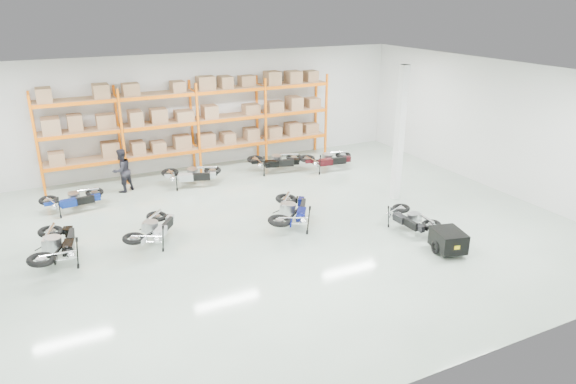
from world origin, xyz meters
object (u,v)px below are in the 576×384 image
moto_back_d (327,156)px  moto_back_b (191,171)px  moto_silver_left (153,224)px  moto_back_c (276,158)px  trailer (448,240)px  moto_black_far_left (56,240)px  moto_touring_right (411,215)px  moto_back_a (72,196)px  moto_blue_centre (291,206)px  person_back (122,171)px

moto_back_d → moto_back_b: bearing=91.9°
moto_silver_left → moto_back_c: moto_back_c is taller
moto_silver_left → trailer: bearing=-174.6°
moto_black_far_left → moto_touring_right: bearing=175.2°
moto_silver_left → moto_black_far_left: bearing=36.3°
moto_silver_left → moto_back_a: 3.89m
moto_touring_right → moto_back_b: bearing=124.2°
moto_blue_centre → trailer: bearing=163.2°
moto_touring_right → person_back: (-7.06, 7.07, 0.28)m
moto_silver_left → moto_back_b: 4.65m
moto_back_b → moto_silver_left: bearing=167.9°
moto_touring_right → moto_back_a: (-8.80, 5.95, 0.02)m
moto_silver_left → moto_touring_right: 7.42m
moto_silver_left → moto_touring_right: size_ratio=1.10×
moto_blue_centre → moto_back_b: bearing=-37.8°
moto_black_far_left → moto_back_c: bearing=-142.8°
moto_back_b → moto_back_a: bearing=115.6°
moto_back_b → person_back: 2.40m
moto_back_c → moto_back_d: size_ratio=1.00×
moto_touring_right → trailer: bearing=-91.5°
moto_silver_left → trailer: moto_silver_left is taller
moto_blue_centre → moto_black_far_left: size_ratio=1.02×
moto_blue_centre → moto_black_far_left: moto_blue_centre is taller
moto_back_d → moto_back_c: bearing=78.4°
trailer → person_back: size_ratio=1.01×
moto_silver_left → person_back: bearing=-53.0°
moto_blue_centre → moto_back_a: (-5.81, 4.11, -0.10)m
moto_black_far_left → moto_back_c: 9.20m
moto_blue_centre → moto_touring_right: bearing=-179.4°
moto_back_c → moto_touring_right: bearing=-153.0°
moto_back_b → person_back: (-2.34, 0.49, 0.21)m
moto_back_a → moto_touring_right: bearing=-128.2°
moto_back_b → moto_touring_right: bearing=-127.4°
moto_silver_left → moto_back_a: (-1.83, 3.44, -0.03)m
moto_silver_left → moto_back_d: size_ratio=0.96×
moto_black_far_left → moto_back_d: moto_black_far_left is taller
trailer → person_back: (-7.06, 8.67, 0.40)m
moto_back_a → moto_back_b: moto_back_b is taller
moto_blue_centre → moto_back_c: 5.15m
moto_back_a → moto_back_d: 9.47m
moto_silver_left → moto_back_a: moto_silver_left is taller
moto_back_a → moto_blue_centre: bearing=-129.4°
trailer → moto_back_b: moto_back_b is taller
moto_silver_left → person_back: 4.56m
moto_back_a → person_back: 2.09m
moto_silver_left → moto_touring_right: bearing=-163.9°
trailer → moto_back_b: 9.44m
moto_back_d → moto_blue_centre: bearing=146.5°
moto_back_a → moto_black_far_left: bearing=165.1°
moto_back_b → moto_back_d: bearing=-79.1°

